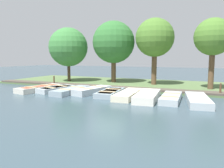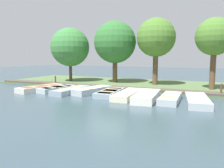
{
  "view_description": "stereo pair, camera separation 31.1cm",
  "coord_description": "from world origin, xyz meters",
  "views": [
    {
      "loc": [
        13.23,
        6.17,
        2.41
      ],
      "look_at": [
        0.2,
        0.42,
        0.65
      ],
      "focal_mm": 35.0,
      "sensor_mm": 36.0,
      "label": 1
    },
    {
      "loc": [
        13.1,
        6.46,
        2.41
      ],
      "look_at": [
        0.2,
        0.42,
        0.65
      ],
      "focal_mm": 35.0,
      "sensor_mm": 36.0,
      "label": 2
    }
  ],
  "objects": [
    {
      "name": "ground_plane",
      "position": [
        0.0,
        0.0,
        0.0
      ],
      "size": [
        80.0,
        80.0,
        0.0
      ],
      "primitive_type": "plane",
      "color": "#384C56"
    },
    {
      "name": "shore_bank",
      "position": [
        -5.0,
        0.0,
        0.06
      ],
      "size": [
        8.0,
        24.0,
        0.12
      ],
      "color": "#567042",
      "rests_on": "ground_plane"
    },
    {
      "name": "dock_walkway",
      "position": [
        -1.54,
        0.0,
        0.12
      ],
      "size": [
        1.07,
        22.63,
        0.25
      ],
      "color": "#51473D",
      "rests_on": "ground_plane"
    },
    {
      "name": "rowboat_0",
      "position": [
        1.19,
        -4.81,
        0.19
      ],
      "size": [
        3.53,
        1.69,
        0.38
      ],
      "rotation": [
        0.0,
        0.0,
        -0.17
      ],
      "color": "beige",
      "rests_on": "ground_plane"
    },
    {
      "name": "rowboat_1",
      "position": [
        0.9,
        -3.55,
        0.18
      ],
      "size": [
        2.93,
        1.6,
        0.36
      ],
      "rotation": [
        0.0,
        0.0,
        -0.21
      ],
      "color": "#B2BCC1",
      "rests_on": "ground_plane"
    },
    {
      "name": "rowboat_2",
      "position": [
        1.08,
        -2.18,
        0.18
      ],
      "size": [
        3.36,
        1.08,
        0.37
      ],
      "rotation": [
        0.0,
        0.0,
        -0.02
      ],
      "color": "#8C9EA8",
      "rests_on": "ground_plane"
    },
    {
      "name": "rowboat_3",
      "position": [
        0.61,
        -0.83,
        0.21
      ],
      "size": [
        3.11,
        1.61,
        0.42
      ],
      "rotation": [
        0.0,
        0.0,
        -0.22
      ],
      "color": "#B2BCC1",
      "rests_on": "ground_plane"
    },
    {
      "name": "rowboat_4",
      "position": [
        0.72,
        0.54,
        0.16
      ],
      "size": [
        3.14,
        1.41,
        0.33
      ],
      "rotation": [
        0.0,
        0.0,
        0.1
      ],
      "color": "#8C9EA8",
      "rests_on": "ground_plane"
    },
    {
      "name": "rowboat_5",
      "position": [
        0.98,
        1.85,
        0.18
      ],
      "size": [
        3.5,
        1.2,
        0.37
      ],
      "rotation": [
        0.0,
        0.0,
        0.06
      ],
      "color": "beige",
      "rests_on": "ground_plane"
    },
    {
      "name": "rowboat_6",
      "position": [
        1.26,
        3.1,
        0.22
      ],
      "size": [
        3.43,
        1.43,
        0.44
      ],
      "rotation": [
        0.0,
        0.0,
        0.1
      ],
      "color": "silver",
      "rests_on": "ground_plane"
    },
    {
      "name": "rowboat_7",
      "position": [
        1.07,
        4.37,
        0.18
      ],
      "size": [
        3.05,
        1.09,
        0.36
      ],
      "rotation": [
        0.0,
        0.0,
        0.04
      ],
      "color": "#B2BCC1",
      "rests_on": "ground_plane"
    },
    {
      "name": "rowboat_8",
      "position": [
        1.09,
        5.75,
        0.18
      ],
      "size": [
        3.6,
        1.6,
        0.37
      ],
      "rotation": [
        0.0,
        0.0,
        0.16
      ],
      "color": "#B2BCC1",
      "rests_on": "ground_plane"
    },
    {
      "name": "mooring_post_near",
      "position": [
        -1.51,
        -5.67,
        0.43
      ],
      "size": [
        0.12,
        0.12,
        0.85
      ],
      "color": "brown",
      "rests_on": "ground_plane"
    },
    {
      "name": "mooring_post_far",
      "position": [
        -1.51,
        6.92,
        0.43
      ],
      "size": [
        0.12,
        0.12,
        0.85
      ],
      "color": "brown",
      "rests_on": "ground_plane"
    },
    {
      "name": "park_tree_far_left",
      "position": [
        -4.13,
        -5.98,
        3.34
      ],
      "size": [
        3.63,
        3.63,
        5.16
      ],
      "color": "#4C3828",
      "rests_on": "ground_plane"
    },
    {
      "name": "park_tree_left",
      "position": [
        -5.04,
        -1.73,
        3.72
      ],
      "size": [
        3.77,
        3.77,
        5.62
      ],
      "color": "brown",
      "rests_on": "ground_plane"
    },
    {
      "name": "park_tree_center",
      "position": [
        -4.84,
        2.04,
        3.96
      ],
      "size": [
        3.17,
        3.17,
        5.59
      ],
      "color": "brown",
      "rests_on": "ground_plane"
    },
    {
      "name": "park_tree_right",
      "position": [
        -3.88,
        6.38,
        3.77
      ],
      "size": [
        2.62,
        2.62,
        5.14
      ],
      "color": "brown",
      "rests_on": "ground_plane"
    }
  ]
}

